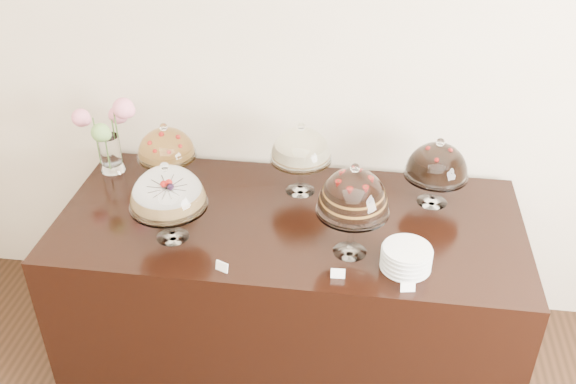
# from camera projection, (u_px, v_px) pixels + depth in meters

# --- Properties ---
(wall_back) EXTENTS (5.00, 0.04, 3.00)m
(wall_back) POSITION_uv_depth(u_px,v_px,m) (364.00, 59.00, 3.15)
(wall_back) COLOR beige
(wall_back) RESTS_ON ground
(display_counter) EXTENTS (2.20, 1.00, 0.90)m
(display_counter) POSITION_uv_depth(u_px,v_px,m) (289.00, 290.00, 3.29)
(display_counter) COLOR black
(display_counter) RESTS_ON ground
(cake_stand_sugar_sponge) EXTENTS (0.35, 0.35, 0.39)m
(cake_stand_sugar_sponge) POSITION_uv_depth(u_px,v_px,m) (167.00, 191.00, 2.79)
(cake_stand_sugar_sponge) COLOR white
(cake_stand_sugar_sponge) RESTS_ON display_counter
(cake_stand_choco_layer) EXTENTS (0.31, 0.31, 0.45)m
(cake_stand_choco_layer) POSITION_uv_depth(u_px,v_px,m) (353.00, 195.00, 2.67)
(cake_stand_choco_layer) COLOR white
(cake_stand_choco_layer) RESTS_ON display_counter
(cake_stand_cheesecake) EXTENTS (0.31, 0.31, 0.38)m
(cake_stand_cheesecake) POSITION_uv_depth(u_px,v_px,m) (301.00, 147.00, 3.12)
(cake_stand_cheesecake) COLOR white
(cake_stand_cheesecake) RESTS_ON display_counter
(cake_stand_dark_choco) EXTENTS (0.31, 0.31, 0.35)m
(cake_stand_dark_choco) POSITION_uv_depth(u_px,v_px,m) (437.00, 163.00, 3.05)
(cake_stand_dark_choco) COLOR white
(cake_stand_dark_choco) RESTS_ON display_counter
(cake_stand_fruit_tart) EXTENTS (0.30, 0.30, 0.34)m
(cake_stand_fruit_tart) POSITION_uv_depth(u_px,v_px,m) (166.00, 146.00, 3.20)
(cake_stand_fruit_tart) COLOR white
(cake_stand_fruit_tart) RESTS_ON display_counter
(flower_vase) EXTENTS (0.32, 0.32, 0.41)m
(flower_vase) POSITION_uv_depth(u_px,v_px,m) (109.00, 132.00, 3.30)
(flower_vase) COLOR white
(flower_vase) RESTS_ON display_counter
(plate_stack) EXTENTS (0.21, 0.21, 0.10)m
(plate_stack) POSITION_uv_depth(u_px,v_px,m) (406.00, 258.00, 2.71)
(plate_stack) COLOR white
(plate_stack) RESTS_ON display_counter
(price_card_left) EXTENTS (0.06, 0.04, 0.04)m
(price_card_left) POSITION_uv_depth(u_px,v_px,m) (222.00, 267.00, 2.71)
(price_card_left) COLOR white
(price_card_left) RESTS_ON display_counter
(price_card_right) EXTENTS (0.06, 0.03, 0.04)m
(price_card_right) POSITION_uv_depth(u_px,v_px,m) (408.00, 287.00, 2.60)
(price_card_right) COLOR white
(price_card_right) RESTS_ON display_counter
(price_card_extra) EXTENTS (0.06, 0.02, 0.04)m
(price_card_extra) POSITION_uv_depth(u_px,v_px,m) (338.00, 273.00, 2.67)
(price_card_extra) COLOR white
(price_card_extra) RESTS_ON display_counter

